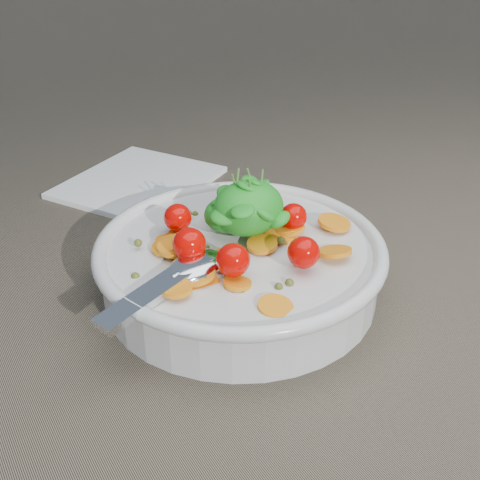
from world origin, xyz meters
TOP-DOWN VIEW (x-y plane):
  - ground at (0.00, 0.00)m, footprint 6.00×6.00m
  - bowl at (0.00, -0.01)m, footprint 0.25×0.24m
  - napkin at (0.01, 0.23)m, footprint 0.21×0.20m

SIDE VIEW (x-z plane):
  - ground at x=0.00m, z-range 0.00..0.00m
  - napkin at x=0.01m, z-range 0.00..0.01m
  - bowl at x=0.00m, z-range -0.02..0.08m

